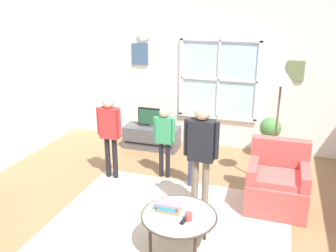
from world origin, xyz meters
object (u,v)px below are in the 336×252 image
(television, at_px, (151,117))
(remote_near_books, at_px, (184,220))
(armchair, at_px, (277,184))
(person_black_shirt, at_px, (201,147))
(potted_plant_by_window, at_px, (269,138))
(floor_lamp, at_px, (280,89))
(person_pink_shirt, at_px, (194,146))
(tv_stand, at_px, (152,137))
(coffee_table, at_px, (179,217))
(person_red_shirt, at_px, (110,128))
(cup, at_px, (189,217))
(person_green_shirt, at_px, (164,134))
(book_stack, at_px, (168,206))

(television, relative_size, remote_near_books, 3.63)
(armchair, height_order, person_black_shirt, person_black_shirt)
(potted_plant_by_window, xyz_separation_m, floor_lamp, (0.09, -1.02, 1.10))
(person_pink_shirt, bearing_deg, tv_stand, 132.17)
(coffee_table, height_order, potted_plant_by_window, potted_plant_by_window)
(coffee_table, bearing_deg, person_red_shirt, 137.89)
(coffee_table, distance_m, floor_lamp, 2.25)
(person_pink_shirt, bearing_deg, coffee_table, -82.26)
(cup, height_order, person_green_shirt, person_green_shirt)
(armchair, relative_size, cup, 10.25)
(person_pink_shirt, height_order, floor_lamp, floor_lamp)
(coffee_table, xyz_separation_m, book_stack, (-0.14, 0.05, 0.07))
(person_red_shirt, distance_m, person_black_shirt, 1.61)
(potted_plant_by_window, bearing_deg, floor_lamp, -84.82)
(person_green_shirt, bearing_deg, remote_near_books, -65.22)
(book_stack, distance_m, remote_near_books, 0.27)
(person_black_shirt, bearing_deg, floor_lamp, 48.16)
(armchair, relative_size, book_stack, 3.17)
(person_green_shirt, distance_m, floor_lamp, 1.79)
(tv_stand, relative_size, book_stack, 3.71)
(cup, height_order, floor_lamp, floor_lamp)
(person_green_shirt, distance_m, person_red_shirt, 0.83)
(television, bearing_deg, person_green_shirt, -60.09)
(television, height_order, cup, television)
(book_stack, height_order, potted_plant_by_window, potted_plant_by_window)
(coffee_table, bearing_deg, cup, -26.57)
(person_green_shirt, distance_m, person_pink_shirt, 0.54)
(television, relative_size, person_black_shirt, 0.35)
(coffee_table, relative_size, remote_near_books, 5.90)
(cup, bearing_deg, remote_near_books, -134.75)
(television, bearing_deg, armchair, -31.55)
(potted_plant_by_window, distance_m, floor_lamp, 1.51)
(armchair, height_order, person_pink_shirt, person_pink_shirt)
(person_green_shirt, bearing_deg, floor_lamp, 5.58)
(person_red_shirt, bearing_deg, television, 82.65)
(book_stack, xyz_separation_m, remote_near_books, (0.23, -0.15, -0.04))
(book_stack, distance_m, person_red_shirt, 1.87)
(remote_near_books, xyz_separation_m, floor_lamp, (0.82, 1.85, 1.04))
(tv_stand, height_order, remote_near_books, remote_near_books)
(cup, distance_m, floor_lamp, 2.22)
(armchair, distance_m, person_black_shirt, 1.19)
(person_green_shirt, bearing_deg, person_red_shirt, -160.45)
(person_black_shirt, distance_m, floor_lamp, 1.40)
(book_stack, relative_size, person_red_shirt, 0.21)
(remote_near_books, bearing_deg, floor_lamp, 66.26)
(cup, relative_size, potted_plant_by_window, 0.11)
(armchair, bearing_deg, person_black_shirt, -154.81)
(armchair, xyz_separation_m, coffee_table, (-0.98, -1.24, 0.08))
(person_green_shirt, bearing_deg, television, 119.91)
(person_red_shirt, bearing_deg, book_stack, -43.89)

